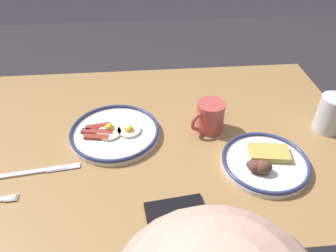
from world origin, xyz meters
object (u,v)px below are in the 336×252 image
plate_near_main (115,132)px  coffee_mug (210,116)px  cell_phone (175,211)px  butter_knife (39,171)px  plate_center_pancakes (265,162)px  drinking_glass (330,116)px

plate_near_main → coffee_mug: (-0.29, -0.01, 0.04)m
cell_phone → butter_knife: (0.36, -0.16, -0.00)m
plate_center_pancakes → butter_knife: plate_center_pancakes is taller
plate_near_main → plate_center_pancakes: bearing=158.0°
plate_center_pancakes → coffee_mug: size_ratio=2.18×
drinking_glass → cell_phone: drinking_glass is taller
plate_center_pancakes → plate_near_main: bearing=-22.0°
plate_near_main → butter_knife: plate_near_main is taller
coffee_mug → butter_knife: bearing=16.2°
butter_knife → coffee_mug: bearing=-163.8°
drinking_glass → cell_phone: size_ratio=0.81×
drinking_glass → butter_knife: (0.86, 0.11, -0.05)m
plate_near_main → coffee_mug: coffee_mug is taller
plate_near_main → butter_knife: size_ratio=1.25×
plate_center_pancakes → coffee_mug: bearing=-54.7°
drinking_glass → butter_knife: size_ratio=0.53×
plate_center_pancakes → butter_knife: size_ratio=1.09×
drinking_glass → butter_knife: bearing=7.3°
plate_near_main → plate_center_pancakes: 0.45m
plate_center_pancakes → cell_phone: (0.26, 0.13, -0.01)m
coffee_mug → cell_phone: 0.34m
plate_near_main → cell_phone: 0.34m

